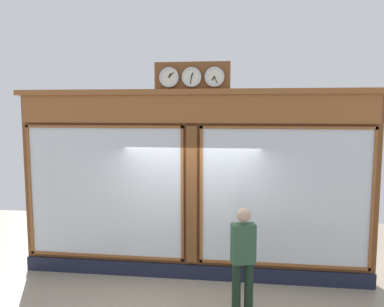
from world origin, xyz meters
TOP-DOWN VIEW (x-y plane):
  - shop_facade at (0.00, -0.13)m, footprint 6.74×0.42m
  - pedestrian at (-0.95, 1.13)m, footprint 0.41×0.31m

SIDE VIEW (x-z plane):
  - pedestrian at x=-0.95m, z-range 0.09..1.78m
  - shop_facade at x=0.00m, z-range -0.23..3.81m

